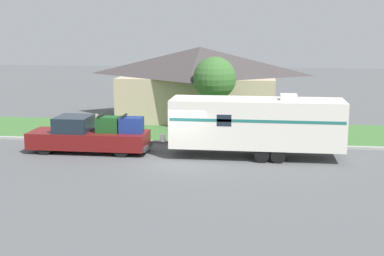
% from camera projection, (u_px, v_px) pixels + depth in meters
% --- Properties ---
extents(ground_plane, '(120.00, 120.00, 0.00)m').
position_uv_depth(ground_plane, '(178.00, 161.00, 26.01)').
color(ground_plane, '#515456').
extents(curb_strip, '(80.00, 0.30, 0.14)m').
position_uv_depth(curb_strip, '(189.00, 143.00, 29.65)').
color(curb_strip, '#999993').
rests_on(curb_strip, ground_plane).
extents(lawn_strip, '(80.00, 7.00, 0.03)m').
position_uv_depth(lawn_strip, '(197.00, 131.00, 33.21)').
color(lawn_strip, '#3D6B33').
rests_on(lawn_strip, ground_plane).
extents(house_across_street, '(11.37, 8.30, 5.01)m').
position_uv_depth(house_across_street, '(200.00, 81.00, 38.09)').
color(house_across_street, tan).
rests_on(house_across_street, ground_plane).
extents(pickup_truck, '(6.24, 2.07, 2.00)m').
position_uv_depth(pickup_truck, '(90.00, 136.00, 27.71)').
color(pickup_truck, black).
rests_on(pickup_truck, ground_plane).
extents(travel_trailer, '(9.57, 2.44, 3.20)m').
position_uv_depth(travel_trailer, '(257.00, 123.00, 26.45)').
color(travel_trailer, black).
rests_on(travel_trailer, ground_plane).
extents(mailbox, '(0.48, 0.20, 1.40)m').
position_uv_depth(mailbox, '(94.00, 120.00, 31.26)').
color(mailbox, brown).
rests_on(mailbox, ground_plane).
extents(tree_in_yard, '(2.65, 2.65, 4.64)m').
position_uv_depth(tree_in_yard, '(215.00, 79.00, 32.57)').
color(tree_in_yard, brown).
rests_on(tree_in_yard, ground_plane).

